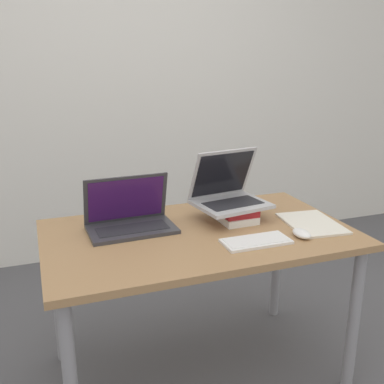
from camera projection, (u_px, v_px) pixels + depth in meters
name	position (u px, v px, depth m)	size (l,w,h in m)	color
wall_back	(121.00, 70.00, 3.13)	(8.00, 0.05, 2.70)	silver
desk	(199.00, 249.00, 1.95)	(1.31, 0.77, 0.72)	#9E754C
laptop_left	(130.00, 219.00, 1.94)	(0.38, 0.24, 0.23)	#333338
book_stack	(234.00, 212.00, 2.07)	(0.17, 0.24, 0.07)	white
laptop_on_books	(228.00, 194.00, 2.06)	(0.35, 0.31, 0.26)	#B2B2B7
wireless_keyboard	(256.00, 241.00, 1.81)	(0.28, 0.13, 0.01)	white
mouse	(302.00, 233.00, 1.86)	(0.06, 0.10, 0.03)	white
notepad	(312.00, 223.00, 2.01)	(0.25, 0.33, 0.01)	silver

